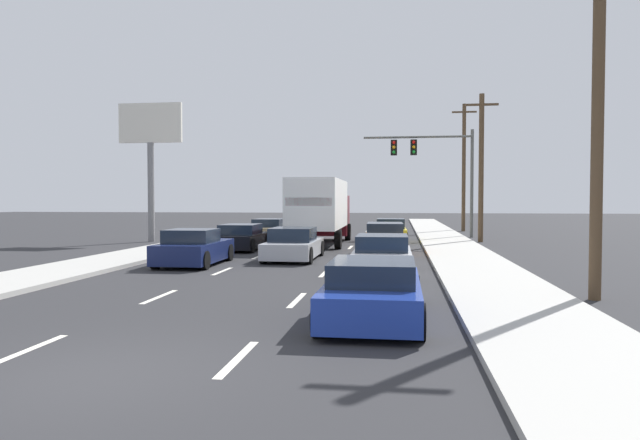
{
  "coord_description": "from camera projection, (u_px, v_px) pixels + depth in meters",
  "views": [
    {
      "loc": [
        4.06,
        -7.07,
        2.36
      ],
      "look_at": [
        0.46,
        19.07,
        1.42
      ],
      "focal_mm": 32.16,
      "sensor_mm": 36.0,
      "label": 1
    }
  ],
  "objects": [
    {
      "name": "car_black",
      "position": [
        241.0,
        238.0,
        26.93
      ],
      "size": [
        2.01,
        4.2,
        1.21
      ],
      "color": "black",
      "rests_on": "ground_plane"
    },
    {
      "name": "ground_plane",
      "position": [
        326.0,
        241.0,
        32.38
      ],
      "size": [
        140.0,
        140.0,
        0.0
      ],
      "primitive_type": "plane",
      "color": "#2B2B2D"
    },
    {
      "name": "lane_markings",
      "position": [
        323.0,
        243.0,
        31.01
      ],
      "size": [
        3.54,
        57.0,
        0.01
      ],
      "color": "silver",
      "rests_on": "ground_plane"
    },
    {
      "name": "car_blue",
      "position": [
        373.0,
        291.0,
        11.34
      ],
      "size": [
        1.94,
        4.61,
        1.19
      ],
      "color": "#1E389E",
      "rests_on": "ground_plane"
    },
    {
      "name": "car_silver",
      "position": [
        294.0,
        245.0,
        22.55
      ],
      "size": [
        1.94,
        4.24,
        1.27
      ],
      "color": "#B7BABF",
      "rests_on": "ground_plane"
    },
    {
      "name": "car_navy",
      "position": [
        194.0,
        249.0,
        20.73
      ],
      "size": [
        2.0,
        4.04,
        1.31
      ],
      "color": "#141E4C",
      "rests_on": "ground_plane"
    },
    {
      "name": "car_white",
      "position": [
        382.0,
        256.0,
        18.12
      ],
      "size": [
        1.92,
        4.1,
        1.25
      ],
      "color": "white",
      "rests_on": "ground_plane"
    },
    {
      "name": "box_truck",
      "position": [
        321.0,
        207.0,
        29.86
      ],
      "size": [
        2.61,
        9.28,
        3.36
      ],
      "color": "white",
      "rests_on": "ground_plane"
    },
    {
      "name": "utility_pole_mid",
      "position": [
        481.0,
        166.0,
        31.74
      ],
      "size": [
        1.8,
        0.28,
        8.22
      ],
      "color": "brown",
      "rests_on": "ground_plane"
    },
    {
      "name": "utility_pole_near",
      "position": [
        598.0,
        98.0,
        13.33
      ],
      "size": [
        1.8,
        0.28,
        9.19
      ],
      "color": "brown",
      "rests_on": "ground_plane"
    },
    {
      "name": "sidewalk_right",
      "position": [
        455.0,
        249.0,
        26.52
      ],
      "size": [
        2.81,
        80.0,
        0.14
      ],
      "primitive_type": "cube",
      "color": "#B2AFA8",
      "rests_on": "ground_plane"
    },
    {
      "name": "car_tan",
      "position": [
        270.0,
        230.0,
        33.52
      ],
      "size": [
        1.94,
        4.57,
        1.25
      ],
      "color": "tan",
      "rests_on": "ground_plane"
    },
    {
      "name": "sidewalk_left",
      "position": [
        180.0,
        246.0,
        28.34
      ],
      "size": [
        2.81,
        80.0,
        0.14
      ],
      "primitive_type": "cube",
      "color": "#B2AFA8",
      "rests_on": "ground_plane"
    },
    {
      "name": "utility_pole_far",
      "position": [
        464.0,
        166.0,
        42.73
      ],
      "size": [
        1.8,
        0.28,
        9.49
      ],
      "color": "brown",
      "rests_on": "ground_plane"
    },
    {
      "name": "car_yellow",
      "position": [
        390.0,
        232.0,
        31.92
      ],
      "size": [
        1.88,
        4.22,
        1.31
      ],
      "color": "yellow",
      "rests_on": "ground_plane"
    },
    {
      "name": "traffic_signal_mast",
      "position": [
        427.0,
        157.0,
        35.98
      ],
      "size": [
        6.85,
        0.69,
        6.73
      ],
      "color": "#595B56",
      "rests_on": "ground_plane"
    },
    {
      "name": "car_orange",
      "position": [
        385.0,
        239.0,
        25.02
      ],
      "size": [
        1.94,
        4.55,
        1.36
      ],
      "color": "orange",
      "rests_on": "ground_plane"
    },
    {
      "name": "roadside_billboard",
      "position": [
        151.0,
        144.0,
        31.95
      ],
      "size": [
        3.65,
        0.36,
        7.74
      ],
      "color": "slate",
      "rests_on": "ground_plane"
    }
  ]
}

